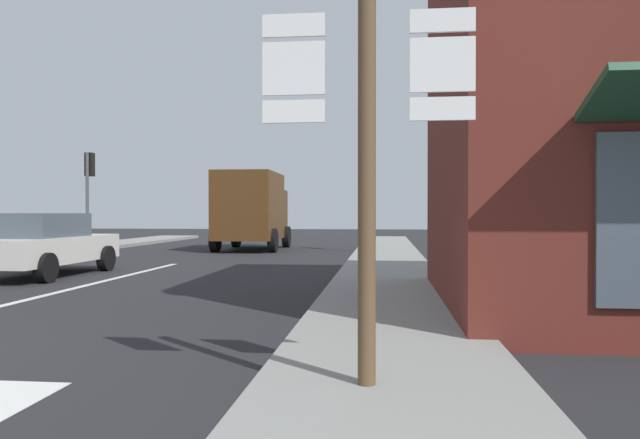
% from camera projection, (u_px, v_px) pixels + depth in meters
% --- Properties ---
extents(ground_plane, '(80.00, 80.00, 0.00)m').
position_uv_depth(ground_plane, '(148.00, 271.00, 15.41)').
color(ground_plane, '#232326').
extents(sidewalk_right, '(2.24, 44.00, 0.14)m').
position_uv_depth(sidewalk_right, '(388.00, 279.00, 12.77)').
color(sidewalk_right, gray).
rests_on(sidewalk_right, ground).
extents(lane_centre_stripe, '(0.16, 12.00, 0.01)m').
position_uv_depth(lane_centre_stripe, '(65.00, 291.00, 11.43)').
color(lane_centre_stripe, silver).
rests_on(lane_centre_stripe, ground).
extents(sedan_far, '(2.00, 4.22, 1.47)m').
position_uv_depth(sedan_far, '(42.00, 244.00, 14.07)').
color(sedan_far, beige).
rests_on(sedan_far, ground).
extents(delivery_truck, '(2.53, 5.03, 3.05)m').
position_uv_depth(delivery_truck, '(252.00, 209.00, 24.12)').
color(delivery_truck, '#4C2D14').
rests_on(delivery_truck, ground).
extents(route_sign_post, '(1.66, 0.14, 3.20)m').
position_uv_depth(route_sign_post, '(367.00, 157.00, 4.70)').
color(route_sign_post, brown).
rests_on(route_sign_post, ground).
extents(traffic_light_far_right, '(0.30, 0.49, 3.43)m').
position_uv_depth(traffic_light_far_right, '(365.00, 185.00, 23.05)').
color(traffic_light_far_right, '#47474C').
rests_on(traffic_light_far_right, ground).
extents(traffic_light_far_left, '(0.30, 0.49, 3.79)m').
position_uv_depth(traffic_light_far_left, '(89.00, 178.00, 23.16)').
color(traffic_light_far_left, '#47474C').
rests_on(traffic_light_far_left, ground).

